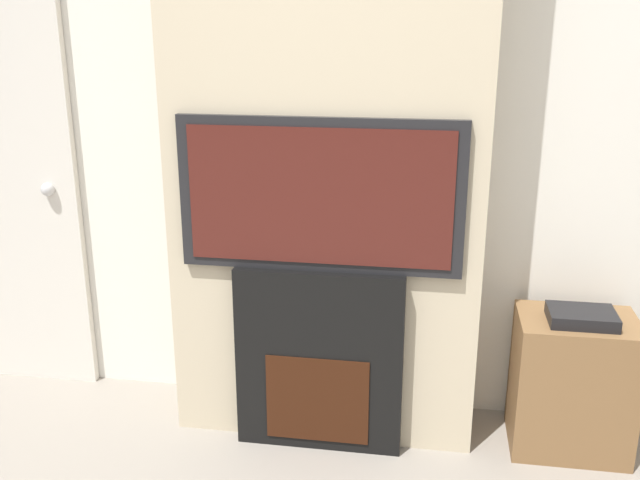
% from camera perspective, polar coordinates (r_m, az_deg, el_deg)
% --- Properties ---
extents(wall_back, '(6.00, 0.06, 2.70)m').
position_cam_1_polar(wall_back, '(3.02, 1.20, 10.62)').
color(wall_back, silver).
rests_on(wall_back, ground_plane).
extents(chimney_breast, '(1.25, 0.36, 2.70)m').
position_cam_1_polar(chimney_breast, '(2.82, 0.59, 10.11)').
color(chimney_breast, beige).
rests_on(chimney_breast, ground_plane).
extents(fireplace, '(0.68, 0.15, 0.77)m').
position_cam_1_polar(fireplace, '(2.94, -0.00, -9.45)').
color(fireplace, black).
rests_on(fireplace, ground_plane).
extents(television, '(1.09, 0.07, 0.59)m').
position_cam_1_polar(television, '(2.69, -0.01, 3.59)').
color(television, black).
rests_on(television, fireplace).
extents(media_stand, '(0.46, 0.34, 0.62)m').
position_cam_1_polar(media_stand, '(3.12, 19.51, -10.64)').
color(media_stand, brown).
rests_on(media_stand, ground_plane).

